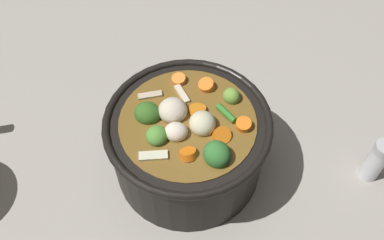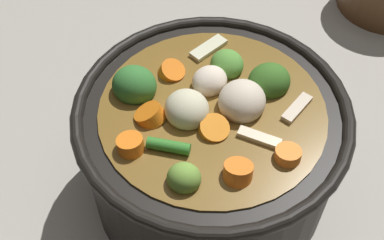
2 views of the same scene
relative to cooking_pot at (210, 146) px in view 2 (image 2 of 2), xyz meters
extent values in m
plane|color=#9E998E|center=(0.00, 0.00, -0.07)|extent=(1.10, 1.10, 0.00)
cylinder|color=black|center=(0.00, 0.00, -0.01)|extent=(0.24, 0.24, 0.12)
torus|color=black|center=(0.00, 0.00, 0.05)|extent=(0.25, 0.25, 0.01)
cylinder|color=brown|center=(0.00, 0.00, 0.00)|extent=(0.21, 0.21, 0.12)
ellipsoid|color=#376723|center=(-0.06, 0.02, 0.06)|extent=(0.05, 0.05, 0.03)
ellipsoid|color=olive|center=(0.07, 0.03, 0.06)|extent=(0.04, 0.04, 0.03)
ellipsoid|color=#337231|center=(0.03, -0.07, 0.06)|extent=(0.05, 0.05, 0.04)
ellipsoid|color=#549239|center=(-0.05, -0.02, 0.06)|extent=(0.04, 0.04, 0.03)
cylinder|color=orange|center=(0.02, 0.02, 0.06)|extent=(0.03, 0.03, 0.02)
cylinder|color=orange|center=(0.08, -0.02, 0.06)|extent=(0.03, 0.03, 0.02)
cylinder|color=orange|center=(0.04, 0.06, 0.06)|extent=(0.04, 0.04, 0.02)
cylinder|color=orange|center=(0.04, -0.04, 0.06)|extent=(0.03, 0.04, 0.02)
cylinder|color=orange|center=(0.00, 0.08, 0.06)|extent=(0.03, 0.03, 0.02)
cylinder|color=orange|center=(-0.01, -0.06, 0.06)|extent=(0.03, 0.03, 0.02)
ellipsoid|color=beige|center=(-0.02, -0.02, 0.06)|extent=(0.04, 0.04, 0.03)
ellipsoid|color=beige|center=(0.02, -0.01, 0.06)|extent=(0.05, 0.05, 0.03)
ellipsoid|color=beige|center=(-0.02, 0.02, 0.06)|extent=(0.05, 0.05, 0.04)
cylinder|color=#327929|center=(0.06, 0.00, 0.06)|extent=(0.03, 0.04, 0.01)
cube|color=beige|center=(0.00, 0.05, 0.06)|extent=(0.02, 0.04, 0.01)
cube|color=beige|center=(-0.06, -0.05, 0.06)|extent=(0.04, 0.02, 0.01)
cube|color=beige|center=(-0.05, 0.06, 0.06)|extent=(0.04, 0.01, 0.01)
camera|label=1|loc=(-0.06, -0.36, 0.55)|focal=38.59mm
camera|label=2|loc=(0.23, 0.18, 0.40)|focal=47.34mm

